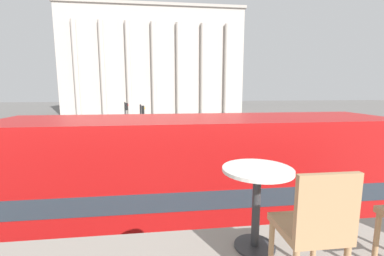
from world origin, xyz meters
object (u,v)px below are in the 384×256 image
at_px(pedestrian_red, 47,152).
at_px(plaza_building_left, 154,63).
at_px(cafe_dining_table, 257,190).
at_px(pedestrian_blue, 109,129).
at_px(traffic_light_near, 255,147).
at_px(traffic_light_mid, 142,122).
at_px(car_black, 152,136).
at_px(double_decker_bus, 200,187).
at_px(cafe_chair_0, 314,226).
at_px(traffic_light_far, 126,115).

bearing_deg(pedestrian_red, plaza_building_left, 112.22).
relative_size(cafe_dining_table, pedestrian_blue, 0.41).
distance_m(traffic_light_near, traffic_light_mid, 9.89).
bearing_deg(car_black, pedestrian_blue, -7.01).
height_order(traffic_light_mid, car_black, traffic_light_mid).
height_order(double_decker_bus, cafe_dining_table, cafe_dining_table).
xyz_separation_m(plaza_building_left, traffic_light_near, (5.83, -43.10, -8.18)).
height_order(car_black, pedestrian_red, pedestrian_red).
height_order(cafe_dining_table, traffic_light_near, cafe_dining_table).
bearing_deg(double_decker_bus, plaza_building_left, 96.48).
distance_m(cafe_dining_table, plaza_building_left, 53.60).
xyz_separation_m(pedestrian_blue, pedestrian_red, (-2.31, -8.76, -0.10)).
distance_m(car_black, pedestrian_red, 8.93).
distance_m(cafe_chair_0, pedestrian_red, 18.39).
relative_size(traffic_light_near, traffic_light_far, 0.88).
height_order(traffic_light_far, pedestrian_blue, traffic_light_far).
height_order(pedestrian_blue, pedestrian_red, pedestrian_blue).
relative_size(cafe_chair_0, traffic_light_mid, 0.24).
relative_size(double_decker_bus, traffic_light_far, 2.71).
bearing_deg(traffic_light_far, pedestrian_red, -116.40).
distance_m(cafe_chair_0, traffic_light_far, 24.69).
bearing_deg(pedestrian_blue, traffic_light_far, -174.83).
xyz_separation_m(cafe_chair_0, plaza_building_left, (-2.13, 53.79, 6.17)).
distance_m(traffic_light_far, pedestrian_red, 9.31).
distance_m(cafe_dining_table, pedestrian_red, 17.82).
height_order(plaza_building_left, pedestrian_red, plaza_building_left).
xyz_separation_m(cafe_dining_table, pedestrian_blue, (-5.97, 24.20, -3.17)).
xyz_separation_m(cafe_dining_table, traffic_light_far, (-4.20, 23.66, -1.74)).
xyz_separation_m(traffic_light_near, traffic_light_mid, (-6.13, 7.75, 0.35)).
height_order(cafe_chair_0, traffic_light_near, cafe_chair_0).
height_order(double_decker_bus, pedestrian_blue, double_decker_bus).
bearing_deg(traffic_light_far, plaza_building_left, 85.68).
distance_m(plaza_building_left, car_black, 33.28).
bearing_deg(pedestrian_red, cafe_chair_0, -30.46).
height_order(plaza_building_left, car_black, plaza_building_left).
bearing_deg(cafe_chair_0, traffic_light_mid, 104.51).
xyz_separation_m(double_decker_bus, plaza_building_left, (-2.17, 48.62, 7.96)).
distance_m(traffic_light_near, pedestrian_red, 13.32).
bearing_deg(traffic_light_far, pedestrian_blue, 163.26).
bearing_deg(pedestrian_blue, traffic_light_near, 146.84).
relative_size(cafe_dining_table, plaza_building_left, 0.02).
distance_m(double_decker_bus, traffic_light_far, 19.57).
bearing_deg(pedestrian_blue, traffic_light_mid, 142.28).
distance_m(cafe_dining_table, traffic_light_near, 11.02).
bearing_deg(traffic_light_far, cafe_dining_table, -79.94).
distance_m(plaza_building_left, pedestrian_red, 39.45).
bearing_deg(double_decker_bus, cafe_dining_table, -88.70).
bearing_deg(cafe_chair_0, cafe_dining_table, 112.85).
relative_size(double_decker_bus, pedestrian_red, 6.27).
relative_size(cafe_dining_table, traffic_light_near, 0.22).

